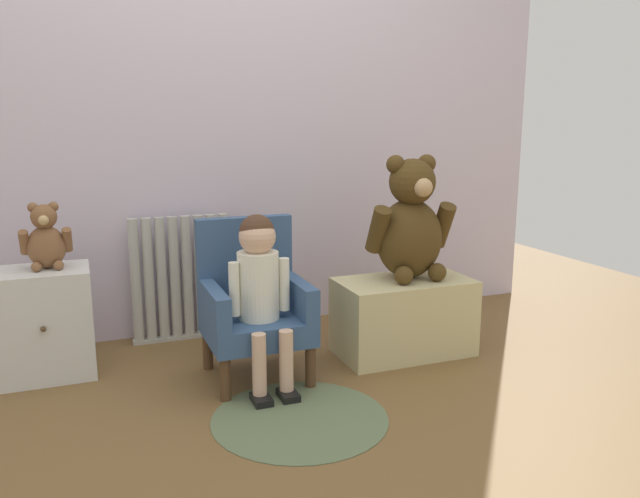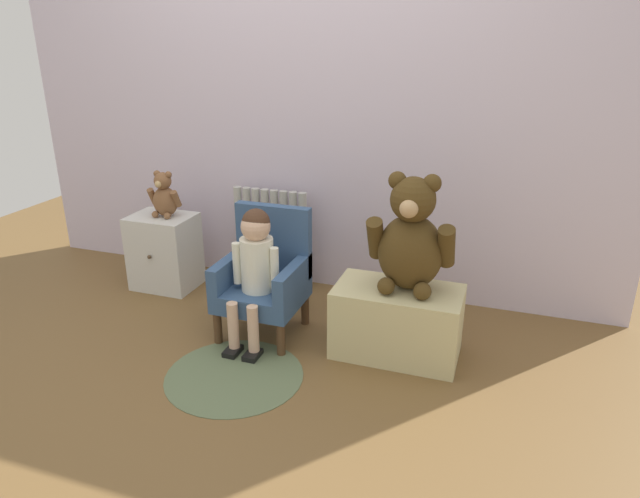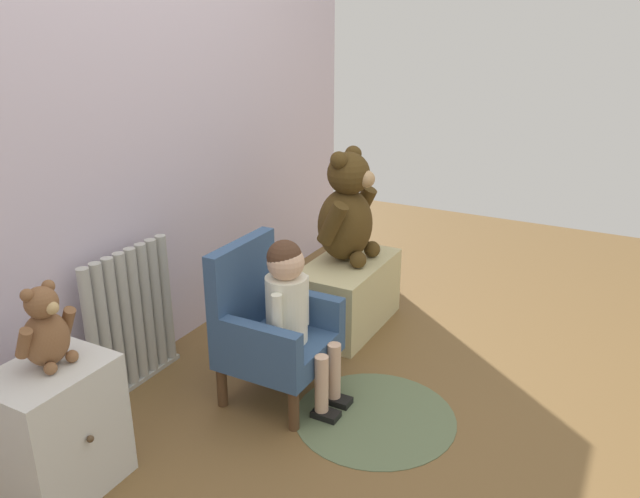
% 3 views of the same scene
% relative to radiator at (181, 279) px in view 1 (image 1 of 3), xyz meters
% --- Properties ---
extents(ground_plane, '(6.00, 6.00, 0.00)m').
position_rel_radiator_xyz_m(ground_plane, '(0.19, -0.98, -0.31)').
color(ground_plane, brown).
extents(back_wall, '(3.80, 0.05, 2.40)m').
position_rel_radiator_xyz_m(back_wall, '(0.19, 0.12, 0.89)').
color(back_wall, silver).
rests_on(back_wall, ground_plane).
extents(radiator, '(0.50, 0.05, 0.62)m').
position_rel_radiator_xyz_m(radiator, '(0.00, 0.00, 0.00)').
color(radiator, '#B1B2A9').
rests_on(radiator, ground_plane).
extents(small_dresser, '(0.38, 0.32, 0.47)m').
position_rel_radiator_xyz_m(small_dresser, '(-0.62, -0.25, -0.08)').
color(small_dresser, silver).
rests_on(small_dresser, ground_plane).
extents(child_armchair, '(0.42, 0.41, 0.67)m').
position_rel_radiator_xyz_m(child_armchair, '(0.21, -0.56, 0.00)').
color(child_armchair, '#345178').
rests_on(child_armchair, ground_plane).
extents(child_figure, '(0.25, 0.35, 0.71)m').
position_rel_radiator_xyz_m(child_figure, '(0.21, -0.67, 0.15)').
color(child_figure, silver).
rests_on(child_figure, ground_plane).
extents(low_bench, '(0.62, 0.34, 0.36)m').
position_rel_radiator_xyz_m(low_bench, '(0.93, -0.58, -0.13)').
color(low_bench, '#C7BC85').
rests_on(low_bench, ground_plane).
extents(large_teddy_bear, '(0.42, 0.29, 0.57)m').
position_rel_radiator_xyz_m(large_teddy_bear, '(0.97, -0.55, 0.30)').
color(large_teddy_bear, '#473315').
rests_on(large_teddy_bear, low_bench).
extents(small_teddy_bear, '(0.20, 0.14, 0.28)m').
position_rel_radiator_xyz_m(small_teddy_bear, '(-0.59, -0.24, 0.28)').
color(small_teddy_bear, brown).
rests_on(small_teddy_bear, small_dresser).
extents(floor_rug, '(0.66, 0.66, 0.01)m').
position_rel_radiator_xyz_m(floor_rug, '(0.26, -1.03, -0.31)').
color(floor_rug, '#5A6949').
rests_on(floor_rug, ground_plane).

